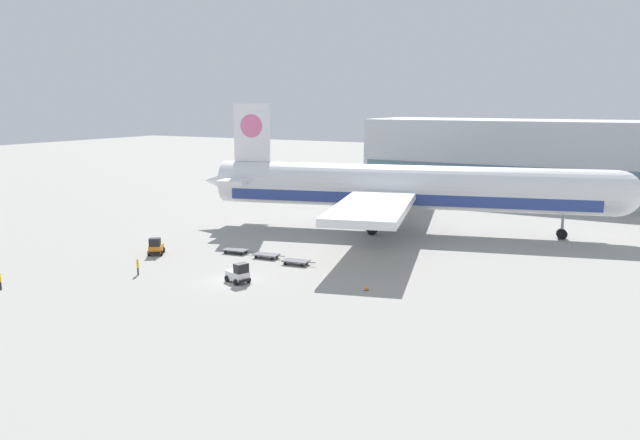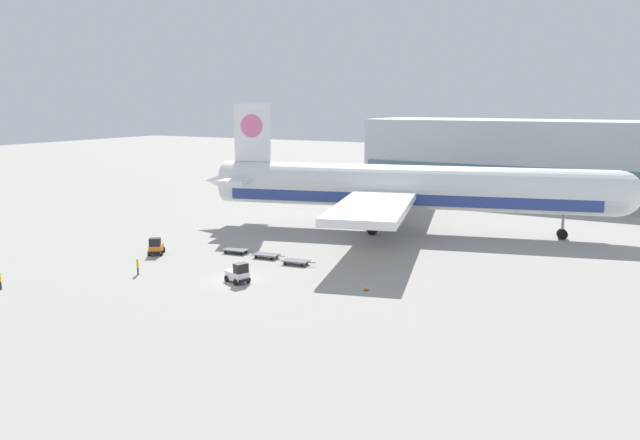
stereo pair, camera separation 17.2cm
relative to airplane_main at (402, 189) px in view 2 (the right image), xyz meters
name	(u,v)px [view 2 (the right image)]	position (x,y,z in m)	size (l,w,h in m)	color
ground_plane	(236,282)	(-5.14, -30.40, -5.84)	(400.00, 400.00, 0.00)	#9E9B93
terminal_building	(623,162)	(24.31, 41.76, 1.15)	(90.00, 18.20, 14.00)	#B2B7BC
airplane_main	(402,189)	(0.00, 0.00, 0.00)	(56.88, 48.44, 17.00)	white
baggage_tug_foreground	(156,247)	(-19.81, -25.81, -4.96)	(2.59, 2.81, 2.00)	orange
baggage_tug_mid	(238,274)	(-4.77, -30.50, -4.96)	(2.77, 2.32, 2.00)	silver
baggage_dolly_lead	(236,250)	(-12.08, -20.98, -5.45)	(3.77, 1.81, 0.48)	#56565B
baggage_dolly_second	(267,255)	(-7.71, -21.18, -5.45)	(3.77, 1.81, 0.48)	#56565B
baggage_dolly_third	(296,261)	(-3.35, -22.01, -5.45)	(3.77, 1.81, 0.48)	#56565B
ground_crew_near	(0,280)	(-22.81, -43.11, -4.86)	(0.44, 0.41, 1.68)	black
ground_crew_far	(138,266)	(-15.33, -33.17, -4.88)	(0.45, 0.40, 1.66)	black
traffic_cone_near	(366,288)	(7.16, -26.89, -5.57)	(0.40, 0.40, 0.55)	black
traffic_cone_far	(240,267)	(-7.30, -26.79, -5.53)	(0.40, 0.40, 0.63)	black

